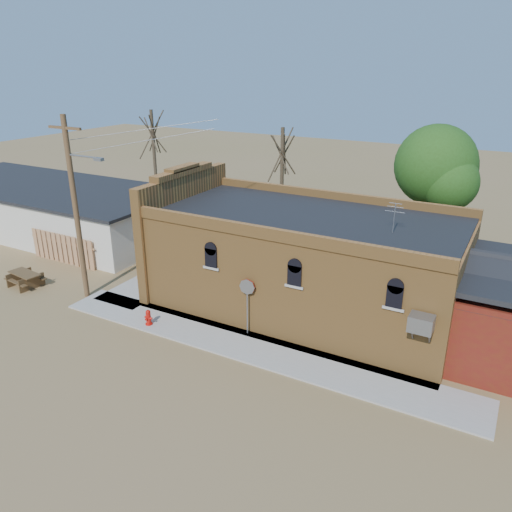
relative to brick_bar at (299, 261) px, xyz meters
The scene contains 14 objects.
ground 6.19m from the brick_bar, 106.65° to the right, with size 120.00×120.00×0.00m, color olive.
sidewalk_south 5.14m from the brick_bar, 91.78° to the right, with size 19.00×2.20×0.08m, color #9E9991.
sidewalk_west 8.28m from the brick_bar, behind, with size 2.60×10.00×0.08m, color #9E9991.
brick_bar is the anchor object (origin of this frame).
storage_building 20.81m from the brick_bar, behind, with size 20.40×8.40×3.17m.
wood_fence 14.61m from the brick_bar, behind, with size 5.20×0.10×1.80m, color #AD724E, non-canonical shape.
utility_pole 10.96m from the brick_bar, 156.31° to the right, with size 3.12×0.26×9.00m.
tree_bare_near 9.54m from the brick_bar, 121.74° to the left, with size 2.80×2.80×7.65m.
tree_bare_far 18.25m from the brick_bar, 151.47° to the left, with size 2.80×2.80×8.16m.
tree_leafy 9.80m from the brick_bar, 61.44° to the left, with size 4.40×4.40×8.15m.
fire_hydrant 7.47m from the brick_bar, 134.11° to the right, with size 0.43×0.42×0.73m.
stop_sign 3.78m from the brick_bar, 101.29° to the right, with size 0.70×0.16×2.58m.
trash_barrel 9.17m from the brick_bar, behind, with size 0.47×0.47×0.72m, color navy.
picnic_table 14.60m from the brick_bar, 159.83° to the right, with size 2.01×1.61×0.77m.
Camera 1 is at (10.48, -14.78, 11.16)m, focal length 35.00 mm.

